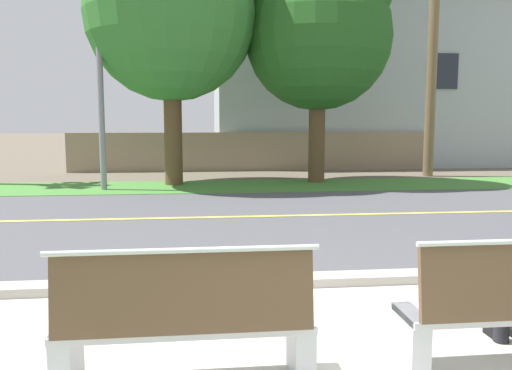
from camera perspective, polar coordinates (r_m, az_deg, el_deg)
ground_plane at (r=11.27m, az=-0.62°, el=-2.13°), size 140.00×140.00×0.00m
sidewalk_pavement at (r=4.06m, az=10.57°, el=-19.25°), size 44.00×3.60×0.01m
curb_edge at (r=5.80m, az=4.94°, el=-10.45°), size 44.00×0.30×0.11m
street_asphalt at (r=9.80m, az=0.24°, el=-3.50°), size 52.00×8.00×0.01m
road_centre_line at (r=9.80m, az=0.24°, el=-3.47°), size 48.00×0.14×0.01m
far_verge_grass at (r=14.38m, az=-1.84°, el=-0.11°), size 48.00×2.80×0.02m
bench_left at (r=3.60m, az=-7.74°, el=-14.95°), size 1.73×0.48×1.01m
streetlamp at (r=14.47m, az=-16.86°, el=16.94°), size 0.24×2.10×7.69m
shade_tree_far_left at (r=15.02m, az=-8.80°, el=19.33°), size 4.68×4.68×7.72m
shade_tree_left at (r=15.51m, az=7.45°, el=17.06°), size 4.21×4.21×6.94m
garden_wall at (r=18.92m, az=-0.58°, el=3.71°), size 13.00×0.36×1.40m
house_across_street at (r=23.01m, az=10.39°, el=11.57°), size 12.46×6.91×7.23m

